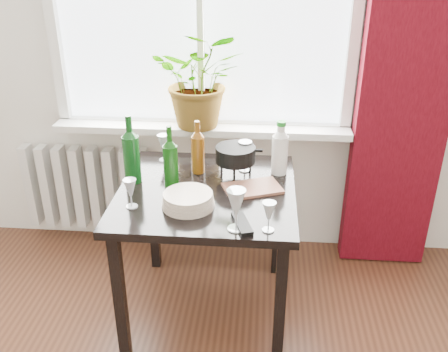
# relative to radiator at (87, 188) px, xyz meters

# --- Properties ---
(windowsill) EXTENTS (1.72, 0.20, 0.04)m
(windowsill) POSITION_rel_radiator_xyz_m (0.75, -0.03, 0.44)
(windowsill) COLOR silver
(windowsill) RESTS_ON ground
(curtain) EXTENTS (0.50, 0.12, 2.56)m
(curtain) POSITION_rel_radiator_xyz_m (1.87, -0.06, 0.92)
(curtain) COLOR #3D050D
(curtain) RESTS_ON ground
(radiator) EXTENTS (0.80, 0.10, 0.55)m
(radiator) POSITION_rel_radiator_xyz_m (0.00, 0.00, 0.00)
(radiator) COLOR silver
(radiator) RESTS_ON ground
(table) EXTENTS (0.85, 0.85, 0.74)m
(table) POSITION_rel_radiator_xyz_m (0.85, -0.63, 0.27)
(table) COLOR black
(table) RESTS_ON ground
(potted_plant) EXTENTS (0.51, 0.44, 0.55)m
(potted_plant) POSITION_rel_radiator_xyz_m (0.76, -0.05, 0.74)
(potted_plant) COLOR #3B7B21
(potted_plant) RESTS_ON windowsill
(wine_bottle_left) EXTENTS (0.10, 0.10, 0.35)m
(wine_bottle_left) POSITION_rel_radiator_xyz_m (0.48, -0.58, 0.54)
(wine_bottle_left) COLOR #0B3C12
(wine_bottle_left) RESTS_ON table
(wine_bottle_right) EXTENTS (0.08, 0.08, 0.31)m
(wine_bottle_right) POSITION_rel_radiator_xyz_m (0.67, -0.61, 0.51)
(wine_bottle_right) COLOR #0C3D0B
(wine_bottle_right) RESTS_ON table
(bottle_amber) EXTENTS (0.08, 0.08, 0.28)m
(bottle_amber) POSITION_rel_radiator_xyz_m (0.78, -0.44, 0.50)
(bottle_amber) COLOR #6B390B
(bottle_amber) RESTS_ON table
(cleaning_bottle) EXTENTS (0.10, 0.10, 0.28)m
(cleaning_bottle) POSITION_rel_radiator_xyz_m (1.20, -0.42, 0.50)
(cleaning_bottle) COLOR white
(cleaning_bottle) RESTS_ON table
(wineglass_front_right) EXTENTS (0.10, 0.10, 0.19)m
(wineglass_front_right) POSITION_rel_radiator_xyz_m (1.01, -0.98, 0.46)
(wineglass_front_right) COLOR silver
(wineglass_front_right) RESTS_ON table
(wineglass_far_right) EXTENTS (0.07, 0.07, 0.14)m
(wineglass_far_right) POSITION_rel_radiator_xyz_m (1.15, -0.98, 0.43)
(wineglass_far_right) COLOR silver
(wineglass_far_right) RESTS_ON table
(wineglass_back_center) EXTENTS (0.09, 0.09, 0.17)m
(wineglass_back_center) POSITION_rel_radiator_xyz_m (1.02, -0.41, 0.44)
(wineglass_back_center) COLOR silver
(wineglass_back_center) RESTS_ON table
(wineglass_back_left) EXTENTS (0.08, 0.08, 0.15)m
(wineglass_back_left) POSITION_rel_radiator_xyz_m (0.58, -0.32, 0.44)
(wineglass_back_left) COLOR silver
(wineglass_back_left) RESTS_ON table
(wineglass_front_left) EXTENTS (0.07, 0.07, 0.14)m
(wineglass_front_left) POSITION_rel_radiator_xyz_m (0.53, -0.83, 0.43)
(wineglass_front_left) COLOR silver
(wineglass_front_left) RESTS_ON table
(plate_stack) EXTENTS (0.29, 0.29, 0.06)m
(plate_stack) POSITION_rel_radiator_xyz_m (0.79, -0.80, 0.39)
(plate_stack) COLOR beige
(plate_stack) RESTS_ON table
(fondue_pot) EXTENTS (0.27, 0.25, 0.16)m
(fondue_pot) POSITION_rel_radiator_xyz_m (0.98, -0.47, 0.44)
(fondue_pot) COLOR black
(fondue_pot) RESTS_ON table
(tv_remote) EXTENTS (0.11, 0.19, 0.02)m
(tv_remote) POSITION_rel_radiator_xyz_m (1.04, -0.95, 0.37)
(tv_remote) COLOR black
(tv_remote) RESTS_ON table
(cutting_board) EXTENTS (0.31, 0.26, 0.01)m
(cutting_board) POSITION_rel_radiator_xyz_m (1.07, -0.62, 0.37)
(cutting_board) COLOR #945942
(cutting_board) RESTS_ON table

